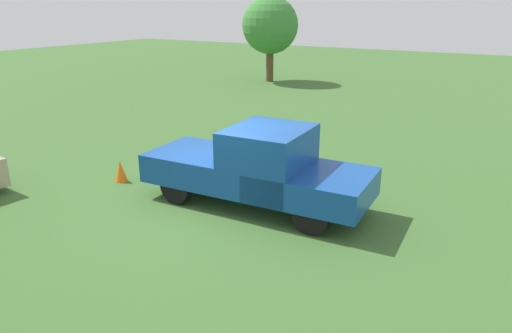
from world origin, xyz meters
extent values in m
plane|color=#3D662D|center=(0.00, 0.00, 0.00)|extent=(80.00, 80.00, 0.00)
cylinder|color=black|center=(1.02, 0.29, 0.39)|extent=(0.77, 0.22, 0.77)
cylinder|color=black|center=(1.11, -1.25, 0.39)|extent=(0.77, 0.22, 0.77)
cylinder|color=black|center=(-2.22, 0.10, 0.39)|extent=(0.77, 0.22, 0.77)
cylinder|color=black|center=(-2.13, -1.44, 0.39)|extent=(0.77, 0.22, 0.77)
cube|color=#144799|center=(0.97, -0.49, 0.73)|extent=(2.13, 1.96, 0.64)
cube|color=#144799|center=(-0.86, -0.59, 1.11)|extent=(1.73, 1.93, 1.40)
cube|color=slate|center=(-0.86, -0.59, 1.55)|extent=(1.48, 1.77, 0.48)
cube|color=#144799|center=(-1.87, -0.65, 0.71)|extent=(2.54, 1.98, 0.60)
cube|color=silver|center=(1.92, -0.43, 0.47)|extent=(0.22, 1.77, 0.16)
cylinder|color=brown|center=(8.06, -16.42, 1.10)|extent=(0.42, 0.42, 2.20)
sphere|color=#3D8438|center=(8.06, -16.42, 3.16)|extent=(3.19, 3.19, 3.19)
cone|color=orange|center=(3.15, -0.05, 0.28)|extent=(0.32, 0.32, 0.55)
camera|label=1|loc=(-5.60, 7.80, 4.27)|focal=33.00mm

